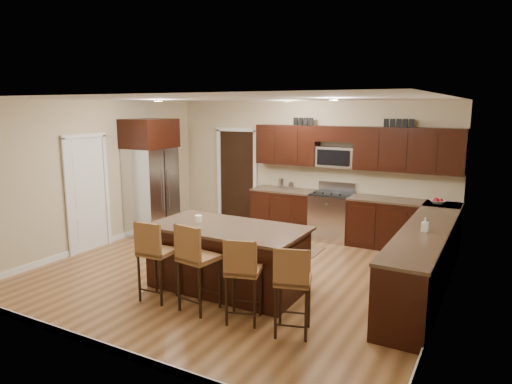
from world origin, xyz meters
The scene contains 24 objects.
floor centered at (0.00, 0.00, 0.00)m, with size 6.00×6.00×0.00m, color olive.
ceiling centered at (0.00, 0.00, 2.70)m, with size 6.00×6.00×0.00m, color silver.
wall_back centered at (0.00, 2.75, 1.35)m, with size 6.00×6.00×0.00m, color #BFAF8A.
wall_left centered at (-3.00, 0.00, 1.35)m, with size 5.50×5.50×0.00m, color #BFAF8A.
wall_right centered at (3.00, 0.00, 1.35)m, with size 5.50×5.50×0.00m, color #BFAF8A.
base_cabinets centered at (1.90, 1.45, 0.46)m, with size 4.02×3.96×0.92m.
upper_cabinets centered at (1.04, 2.58, 1.84)m, with size 4.00×0.33×0.80m.
range centered at (0.68, 2.45, 0.47)m, with size 0.76×0.64×1.11m.
microwave centered at (0.68, 2.60, 1.62)m, with size 0.76×0.31×0.40m, color silver.
doorway centered at (-1.65, 2.73, 1.03)m, with size 0.85×0.03×2.06m, color black.
pantry_door centered at (-2.98, -0.30, 1.02)m, with size 0.03×0.80×2.04m, color white.
letter_decor centered at (0.90, 2.58, 2.29)m, with size 2.20×0.03×0.15m, color black, non-canonical shape.
island centered at (0.21, -0.62, 0.43)m, with size 2.22×1.16×0.92m.
stool_left centered at (-0.41, -1.47, 0.69)m, with size 0.44×0.44×1.11m.
stool_mid centered at (0.26, -1.47, 0.72)m, with size 0.48×0.48×1.15m.
stool_right centered at (0.95, -1.46, 0.67)m, with size 0.50×0.50×1.07m.
refrigerator centered at (-2.62, 1.00, 1.21)m, with size 0.79×0.95×2.35m.
floor_mat centered at (0.30, 1.50, 0.01)m, with size 1.00×0.67×0.01m, color brown.
fruit_bowl centered at (2.60, 2.45, 0.95)m, with size 0.27×0.27×0.07m, color silver.
soap_bottle centered at (2.70, 0.44, 1.01)m, with size 0.09×0.09×0.19m, color #B2B2B2.
canister_tall centered at (-0.42, 2.45, 1.03)m, with size 0.12×0.12×0.21m, color silver.
canister_short centered at (-0.20, 2.45, 1.00)m, with size 0.11×0.11×0.16m, color silver.
island_jar centered at (-0.29, -0.62, 0.97)m, with size 0.10×0.10×0.10m, color white.
stool_extra centered at (1.60, -1.46, 0.67)m, with size 0.50×0.50×1.07m.
Camera 1 is at (3.57, -5.90, 2.58)m, focal length 32.00 mm.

